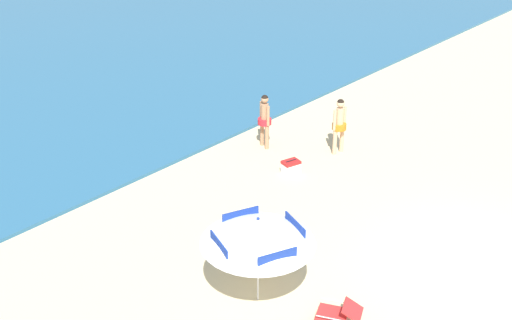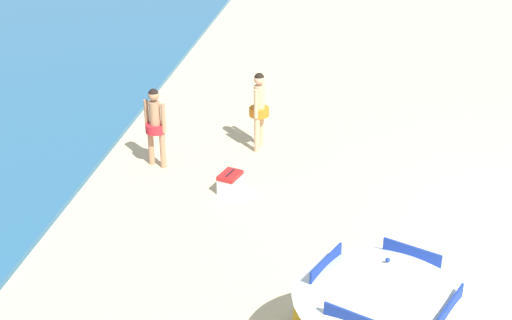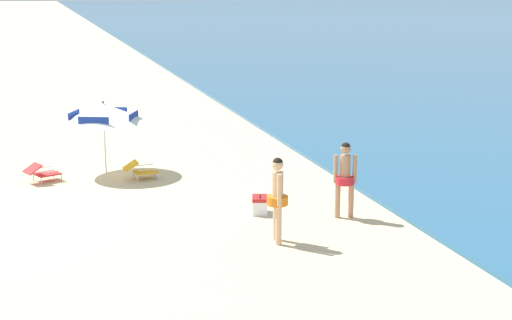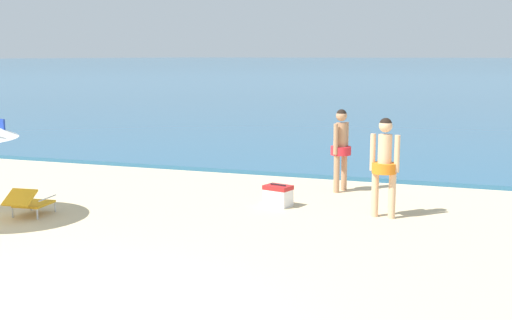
{
  "view_description": "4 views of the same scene",
  "coord_description": "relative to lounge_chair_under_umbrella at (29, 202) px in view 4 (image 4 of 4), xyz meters",
  "views": [
    {
      "loc": [
        -12.55,
        -4.4,
        9.01
      ],
      "look_at": [
        -1.53,
        5.49,
        1.48
      ],
      "focal_mm": 46.58,
      "sensor_mm": 36.0,
      "label": 1
    },
    {
      "loc": [
        -12.36,
        3.21,
        7.46
      ],
      "look_at": [
        0.1,
        5.5,
        1.04
      ],
      "focal_mm": 54.41,
      "sensor_mm": 36.0,
      "label": 2
    },
    {
      "loc": [
        16.22,
        1.61,
        4.96
      ],
      "look_at": [
        -0.9,
        6.48,
        0.89
      ],
      "focal_mm": 51.7,
      "sensor_mm": 36.0,
      "label": 3
    },
    {
      "loc": [
        4.27,
        -5.39,
        2.82
      ],
      "look_at": [
        0.33,
        5.87,
        0.91
      ],
      "focal_mm": 45.82,
      "sensor_mm": 36.0,
      "label": 4
    }
  ],
  "objects": [
    {
      "name": "person_standing_beside",
      "position": [
        5.91,
        2.01,
        0.75
      ],
      "size": [
        0.52,
        0.43,
        1.76
      ],
      "color": "#D8A87F",
      "rests_on": "ground"
    },
    {
      "name": "ocean_water",
      "position": [
        3.23,
        405.17,
        -0.22
      ],
      "size": [
        800.0,
        800.0,
        0.1
      ],
      "primitive_type": "cube",
      "color": "#285B7F",
      "rests_on": "ground"
    },
    {
      "name": "lounge_chair_under_umbrella",
      "position": [
        0.0,
        0.0,
        0.0
      ],
      "size": [
        0.63,
        0.94,
        0.52
      ],
      "color": "gold",
      "rests_on": "ground"
    },
    {
      "name": "person_standing_near_shore",
      "position": [
        4.73,
        3.96,
        0.73
      ],
      "size": [
        0.42,
        0.49,
        1.73
      ],
      "color": "tan",
      "rests_on": "ground"
    },
    {
      "name": "cooler_box",
      "position": [
        3.91,
        2.23,
        -0.07
      ],
      "size": [
        0.57,
        0.47,
        0.43
      ],
      "color": "white",
      "rests_on": "ground"
    }
  ]
}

